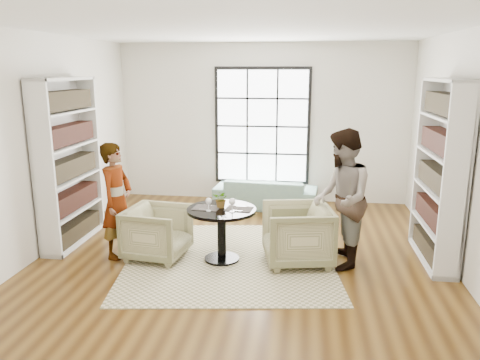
# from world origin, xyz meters

# --- Properties ---
(ground) EXTENTS (6.00, 6.00, 0.00)m
(ground) POSITION_xyz_m (0.00, 0.00, 0.00)
(ground) COLOR brown
(room_shell) EXTENTS (6.00, 6.01, 6.00)m
(room_shell) POSITION_xyz_m (0.00, 0.54, 1.26)
(room_shell) COLOR silver
(room_shell) RESTS_ON ground
(rug) EXTENTS (3.09, 3.09, 0.01)m
(rug) POSITION_xyz_m (-0.16, -0.07, 0.01)
(rug) COLOR beige
(rug) RESTS_ON ground
(pedestal_table) EXTENTS (0.91, 0.91, 0.73)m
(pedestal_table) POSITION_xyz_m (-0.25, -0.12, 0.53)
(pedestal_table) COLOR black
(pedestal_table) RESTS_ON ground
(sofa) EXTENTS (1.93, 0.88, 0.55)m
(sofa) POSITION_xyz_m (0.12, 2.45, 0.27)
(sofa) COLOR gray
(sofa) RESTS_ON ground
(armchair_left) EXTENTS (0.88, 0.86, 0.72)m
(armchair_left) POSITION_xyz_m (-1.13, -0.14, 0.36)
(armchair_left) COLOR tan
(armchair_left) RESTS_ON ground
(armchair_right) EXTENTS (1.02, 1.00, 0.79)m
(armchair_right) POSITION_xyz_m (0.75, -0.06, 0.39)
(armchair_right) COLOR tan
(armchair_right) RESTS_ON ground
(person_left) EXTENTS (0.45, 0.62, 1.57)m
(person_left) POSITION_xyz_m (-1.68, -0.14, 0.79)
(person_left) COLOR gray
(person_left) RESTS_ON ground
(person_right) EXTENTS (0.71, 0.90, 1.80)m
(person_right) POSITION_xyz_m (1.30, -0.06, 0.90)
(person_right) COLOR gray
(person_right) RESTS_ON ground
(placemat_left) EXTENTS (0.37, 0.30, 0.01)m
(placemat_left) POSITION_xyz_m (-0.45, -0.13, 0.73)
(placemat_left) COLOR #272422
(placemat_left) RESTS_ON pedestal_table
(placemat_right) EXTENTS (0.37, 0.30, 0.01)m
(placemat_right) POSITION_xyz_m (-0.02, -0.12, 0.73)
(placemat_right) COLOR #272422
(placemat_right) RESTS_ON pedestal_table
(cutlery_left) EXTENTS (0.16, 0.23, 0.01)m
(cutlery_left) POSITION_xyz_m (-0.45, -0.13, 0.74)
(cutlery_left) COLOR silver
(cutlery_left) RESTS_ON placemat_left
(cutlery_right) EXTENTS (0.16, 0.23, 0.01)m
(cutlery_right) POSITION_xyz_m (-0.02, -0.12, 0.74)
(cutlery_right) COLOR silver
(cutlery_right) RESTS_ON placemat_right
(wine_glass_left) EXTENTS (0.08, 0.08, 0.18)m
(wine_glass_left) POSITION_xyz_m (-0.39, -0.26, 0.86)
(wine_glass_left) COLOR silver
(wine_glass_left) RESTS_ON pedestal_table
(wine_glass_right) EXTENTS (0.08, 0.08, 0.19)m
(wine_glass_right) POSITION_xyz_m (-0.09, -0.26, 0.86)
(wine_glass_right) COLOR silver
(wine_glass_right) RESTS_ON pedestal_table
(flower_centerpiece) EXTENTS (0.25, 0.23, 0.23)m
(flower_centerpiece) POSITION_xyz_m (-0.25, -0.08, 0.85)
(flower_centerpiece) COLOR gray
(flower_centerpiece) RESTS_ON pedestal_table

